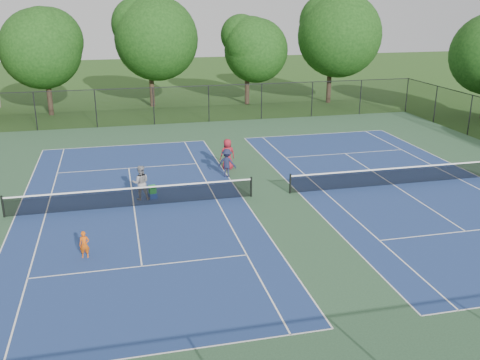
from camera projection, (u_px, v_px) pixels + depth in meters
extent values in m
plane|color=#234716|center=(271.00, 195.00, 27.75)|extent=(140.00, 140.00, 0.00)
cube|color=#294930|center=(271.00, 195.00, 27.75)|extent=(36.00, 36.00, 0.01)
cube|color=navy|center=(134.00, 206.00, 26.21)|extent=(10.97, 23.77, 0.00)
cube|color=white|center=(126.00, 145.00, 37.16)|extent=(10.97, 0.06, 0.00)
cube|color=white|center=(154.00, 355.00, 15.26)|extent=(10.97, 0.06, 0.00)
cube|color=white|center=(15.00, 216.00, 25.01)|extent=(0.06, 23.77, 0.00)
cube|color=white|center=(242.00, 197.00, 27.41)|extent=(0.06, 23.77, 0.00)
cube|color=white|center=(46.00, 214.00, 25.31)|extent=(0.06, 23.77, 0.00)
cube|color=white|center=(216.00, 199.00, 27.11)|extent=(0.06, 23.77, 0.00)
cube|color=white|center=(129.00, 168.00, 32.11)|extent=(8.23, 0.06, 0.00)
cube|color=white|center=(142.00, 266.00, 20.32)|extent=(8.23, 0.06, 0.00)
cube|color=white|center=(134.00, 206.00, 26.21)|extent=(0.06, 12.80, 0.00)
cylinder|color=black|center=(3.00, 207.00, 24.74)|extent=(0.10, 0.10, 1.07)
cylinder|color=black|center=(251.00, 187.00, 27.35)|extent=(0.10, 0.10, 1.07)
cube|color=black|center=(133.00, 197.00, 26.07)|extent=(11.90, 0.01, 0.90)
cube|color=white|center=(133.00, 188.00, 25.91)|extent=(11.90, 0.04, 0.07)
cube|color=navy|center=(393.00, 185.00, 29.28)|extent=(10.97, 23.77, 0.00)
cube|color=white|center=(315.00, 134.00, 40.23)|extent=(10.97, 0.06, 0.00)
cube|color=white|center=(298.00, 192.00, 28.08)|extent=(0.06, 23.77, 0.00)
cube|color=white|center=(480.00, 177.00, 30.48)|extent=(0.06, 23.77, 0.00)
cube|color=white|center=(323.00, 190.00, 28.38)|extent=(0.06, 23.77, 0.00)
cube|color=white|center=(459.00, 179.00, 30.18)|extent=(0.06, 23.77, 0.00)
cube|color=white|center=(345.00, 153.00, 35.18)|extent=(8.23, 0.06, 0.00)
cube|color=white|center=(465.00, 231.00, 23.38)|extent=(8.23, 0.06, 0.00)
cube|color=white|center=(393.00, 185.00, 29.28)|extent=(0.06, 12.80, 0.00)
cylinder|color=black|center=(290.00, 184.00, 27.81)|extent=(0.10, 0.10, 1.07)
cube|color=black|center=(394.00, 177.00, 29.13)|extent=(11.90, 0.01, 0.90)
cube|color=white|center=(395.00, 168.00, 28.98)|extent=(11.90, 0.04, 0.07)
cylinder|color=black|center=(35.00, 111.00, 40.90)|extent=(0.08, 0.08, 3.00)
cylinder|color=black|center=(96.00, 109.00, 41.89)|extent=(0.08, 0.08, 3.00)
cylinder|color=black|center=(154.00, 106.00, 42.87)|extent=(0.08, 0.08, 3.00)
cylinder|color=black|center=(209.00, 104.00, 43.86)|extent=(0.08, 0.08, 3.00)
cylinder|color=black|center=(262.00, 102.00, 44.84)|extent=(0.08, 0.08, 3.00)
cylinder|color=black|center=(312.00, 99.00, 45.83)|extent=(0.08, 0.08, 3.00)
cylinder|color=black|center=(360.00, 97.00, 46.81)|extent=(0.08, 0.08, 3.00)
cylinder|color=black|center=(407.00, 95.00, 47.80)|extent=(0.08, 0.08, 3.00)
cylinder|color=black|center=(470.00, 115.00, 39.50)|extent=(0.08, 0.08, 3.00)
cylinder|color=black|center=(435.00, 104.00, 43.65)|extent=(0.08, 0.08, 3.00)
cube|color=black|center=(209.00, 104.00, 43.86)|extent=(36.00, 0.01, 3.00)
cube|color=black|center=(208.00, 86.00, 43.37)|extent=(36.00, 0.05, 0.05)
cylinder|color=#2D2116|center=(49.00, 93.00, 46.41)|extent=(0.44, 0.44, 3.78)
sphere|color=#10330D|center=(44.00, 49.00, 45.21)|extent=(6.80, 6.80, 6.80)
sphere|color=#10330D|center=(43.00, 41.00, 44.99)|extent=(5.58, 5.58, 5.58)
sphere|color=#10330D|center=(42.00, 33.00, 44.78)|extent=(4.35, 4.35, 4.35)
cylinder|color=#2D2116|center=(152.00, 84.00, 50.17)|extent=(0.44, 0.44, 4.14)
sphere|color=#10330D|center=(149.00, 39.00, 48.83)|extent=(7.60, 7.60, 7.60)
sphere|color=#10330D|center=(149.00, 32.00, 48.63)|extent=(6.23, 6.23, 6.23)
sphere|color=#10330D|center=(149.00, 25.00, 48.43)|extent=(4.86, 4.86, 4.86)
cylinder|color=#2D2116|center=(247.00, 86.00, 51.33)|extent=(0.44, 0.44, 3.42)
sphere|color=#10330D|center=(247.00, 51.00, 50.26)|extent=(6.00, 6.00, 6.00)
sphere|color=#10330D|center=(247.00, 43.00, 50.03)|extent=(4.92, 4.92, 4.92)
sphere|color=#10330D|center=(247.00, 35.00, 49.81)|extent=(3.84, 3.84, 3.84)
cylinder|color=#2D2116|center=(329.00, 80.00, 52.02)|extent=(0.44, 0.44, 4.32)
sphere|color=#10330D|center=(332.00, 35.00, 50.64)|extent=(7.80, 7.80, 7.80)
sphere|color=#10330D|center=(332.00, 28.00, 50.44)|extent=(6.40, 6.40, 6.40)
sphere|color=#10330D|center=(332.00, 21.00, 50.25)|extent=(4.99, 4.99, 4.99)
imported|color=#D3520E|center=(84.00, 245.00, 20.87)|extent=(0.43, 0.31, 1.10)
imported|color=gray|center=(141.00, 183.00, 26.86)|extent=(0.90, 0.72, 1.79)
imported|color=#1A1F3B|center=(227.00, 163.00, 30.37)|extent=(1.22, 1.05, 1.64)
imported|color=maroon|center=(228.00, 154.00, 31.72)|extent=(0.96, 0.69, 1.84)
cube|color=#163A97|center=(153.00, 196.00, 27.23)|extent=(0.46, 0.41, 0.29)
cube|color=green|center=(152.00, 189.00, 27.12)|extent=(0.40, 0.35, 0.40)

